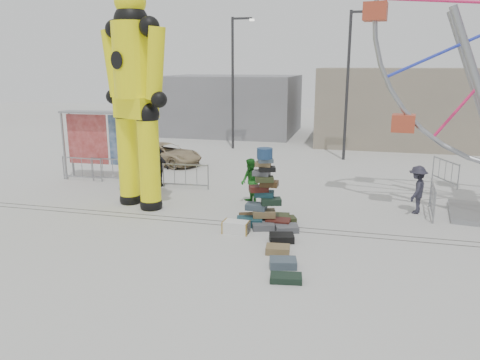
% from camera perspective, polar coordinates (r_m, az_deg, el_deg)
% --- Properties ---
extents(ground, '(90.00, 90.00, 0.00)m').
position_cam_1_polar(ground, '(14.98, -0.93, -6.44)').
color(ground, '#9E9E99').
rests_on(ground, ground).
extents(track_line_near, '(40.00, 0.04, 0.01)m').
position_cam_1_polar(track_line_near, '(15.53, -0.36, -5.68)').
color(track_line_near, '#47443F').
rests_on(track_line_near, ground).
extents(track_line_far, '(40.00, 0.04, 0.01)m').
position_cam_1_polar(track_line_far, '(15.89, 0.01, -5.21)').
color(track_line_far, '#47443F').
rests_on(track_line_far, ground).
extents(building_right, '(12.00, 8.00, 5.00)m').
position_cam_1_polar(building_right, '(33.84, 19.98, 8.46)').
color(building_right, gray).
rests_on(building_right, ground).
extents(building_left, '(10.00, 8.00, 4.40)m').
position_cam_1_polar(building_left, '(36.98, -1.07, 9.20)').
color(building_left, gray).
rests_on(building_left, ground).
extents(lamp_post_right, '(1.41, 0.25, 8.00)m').
position_cam_1_polar(lamp_post_right, '(26.58, 13.20, 11.96)').
color(lamp_post_right, '#2D2D30').
rests_on(lamp_post_right, ground).
extents(lamp_post_left, '(1.41, 0.25, 8.00)m').
position_cam_1_polar(lamp_post_left, '(29.56, -0.72, 12.47)').
color(lamp_post_left, '#2D2D30').
rests_on(lamp_post_left, ground).
extents(suitcase_tower, '(1.86, 1.64, 2.59)m').
position_cam_1_polar(suitcase_tower, '(15.57, 2.92, -2.85)').
color(suitcase_tower, '#163A44').
rests_on(suitcase_tower, ground).
extents(crash_test_dummy, '(3.14, 1.83, 8.11)m').
position_cam_1_polar(crash_test_dummy, '(17.44, -12.69, 10.50)').
color(crash_test_dummy, black).
rests_on(crash_test_dummy, ground).
extents(banner_scaffold, '(4.39, 0.89, 3.16)m').
position_cam_1_polar(banner_scaffold, '(22.13, -15.85, 6.01)').
color(banner_scaffold, gray).
rests_on(banner_scaffold, ground).
extents(steamer_trunk, '(0.85, 0.51, 0.38)m').
position_cam_1_polar(steamer_trunk, '(14.90, -0.47, -5.77)').
color(steamer_trunk, silver).
rests_on(steamer_trunk, ground).
extents(row_case_0, '(0.82, 0.69, 0.23)m').
position_cam_1_polar(row_case_0, '(15.87, 5.53, -4.90)').
color(row_case_0, '#2F361B').
rests_on(row_case_0, ground).
extents(row_case_1, '(0.85, 0.76, 0.19)m').
position_cam_1_polar(row_case_1, '(15.18, 5.74, -5.85)').
color(row_case_1, '#4F5056').
rests_on(row_case_1, ground).
extents(row_case_2, '(0.84, 0.70, 0.22)m').
position_cam_1_polar(row_case_2, '(14.30, 5.11, -7.04)').
color(row_case_2, black).
rests_on(row_case_2, ground).
extents(row_case_3, '(0.72, 0.56, 0.21)m').
position_cam_1_polar(row_case_3, '(13.44, 4.62, -8.44)').
color(row_case_3, olive).
rests_on(row_case_3, ground).
extents(row_case_4, '(0.80, 0.65, 0.23)m').
position_cam_1_polar(row_case_4, '(12.58, 5.28, -10.03)').
color(row_case_4, '#3F4E5A').
rests_on(row_case_4, ground).
extents(row_case_5, '(0.84, 0.56, 0.17)m').
position_cam_1_polar(row_case_5, '(11.83, 5.63, -11.81)').
color(row_case_5, black).
rests_on(row_case_5, ground).
extents(barricade_dummy_a, '(2.00, 0.17, 1.10)m').
position_cam_1_polar(barricade_dummy_a, '(22.67, -18.70, 1.29)').
color(barricade_dummy_a, gray).
rests_on(barricade_dummy_a, ground).
extents(barricade_dummy_b, '(2.00, 0.18, 1.10)m').
position_cam_1_polar(barricade_dummy_b, '(22.06, -15.24, 1.20)').
color(barricade_dummy_b, gray).
rests_on(barricade_dummy_b, ground).
extents(barricade_dummy_c, '(2.00, 0.21, 1.10)m').
position_cam_1_polar(barricade_dummy_c, '(20.21, -6.65, 0.47)').
color(barricade_dummy_c, gray).
rests_on(barricade_dummy_c, ground).
extents(barricade_wheel_front, '(0.24, 2.00, 1.10)m').
position_cam_1_polar(barricade_wheel_front, '(17.90, 22.39, -2.26)').
color(barricade_wheel_front, gray).
rests_on(barricade_wheel_front, ground).
extents(barricade_wheel_back, '(0.85, 1.89, 1.10)m').
position_cam_1_polar(barricade_wheel_back, '(22.81, 23.74, 0.91)').
color(barricade_wheel_back, gray).
rests_on(barricade_wheel_back, ground).
extents(pedestrian_red, '(0.76, 0.62, 1.81)m').
position_cam_1_polar(pedestrian_red, '(19.98, -11.41, 1.17)').
color(pedestrian_red, red).
rests_on(pedestrian_red, ground).
extents(pedestrian_green, '(1.04, 1.08, 1.75)m').
position_cam_1_polar(pedestrian_green, '(17.83, 1.30, -0.17)').
color(pedestrian_green, '#165A17').
rests_on(pedestrian_green, ground).
extents(pedestrian_black, '(1.06, 0.66, 1.68)m').
position_cam_1_polar(pedestrian_black, '(20.71, -9.82, 1.51)').
color(pedestrian_black, black).
rests_on(pedestrian_black, ground).
extents(pedestrian_grey, '(0.97, 1.27, 1.73)m').
position_cam_1_polar(pedestrian_grey, '(17.85, 20.78, -1.10)').
color(pedestrian_grey, '#24232F').
rests_on(pedestrian_grey, ground).
extents(parked_suv, '(4.45, 2.93, 1.14)m').
position_cam_1_polar(parked_suv, '(25.34, -9.10, 3.16)').
color(parked_suv, tan).
rests_on(parked_suv, ground).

